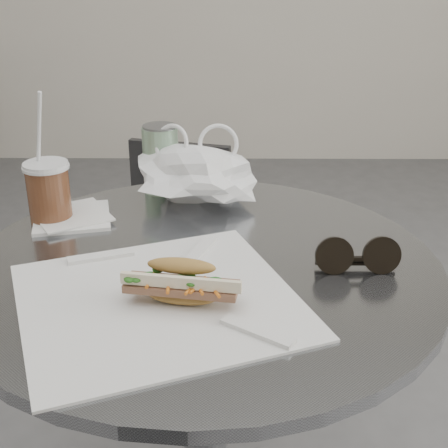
{
  "coord_description": "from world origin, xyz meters",
  "views": [
    {
      "loc": [
        0.04,
        -0.68,
        1.2
      ],
      "look_at": [
        0.03,
        0.24,
        0.79
      ],
      "focal_mm": 50.0,
      "sensor_mm": 36.0,
      "label": 1
    }
  ],
  "objects_px": {
    "cafe_table": "(204,399)",
    "drink_can": "(161,159)",
    "iced_coffee": "(49,191)",
    "sunglasses": "(357,258)",
    "chair_far": "(167,288)",
    "banh_mi": "(182,282)"
  },
  "relations": [
    {
      "from": "chair_far",
      "to": "sunglasses",
      "type": "bearing_deg",
      "value": 132.97
    },
    {
      "from": "chair_far",
      "to": "drink_can",
      "type": "height_order",
      "value": "drink_can"
    },
    {
      "from": "cafe_table",
      "to": "iced_coffee",
      "type": "distance_m",
      "value": 0.46
    },
    {
      "from": "chair_far",
      "to": "iced_coffee",
      "type": "relative_size",
      "value": 2.93
    },
    {
      "from": "cafe_table",
      "to": "banh_mi",
      "type": "relative_size",
      "value": 3.75
    },
    {
      "from": "iced_coffee",
      "to": "sunglasses",
      "type": "height_order",
      "value": "iced_coffee"
    },
    {
      "from": "chair_far",
      "to": "drink_can",
      "type": "xyz_separation_m",
      "value": [
        0.04,
        -0.34,
        0.49
      ]
    },
    {
      "from": "chair_far",
      "to": "iced_coffee",
      "type": "distance_m",
      "value": 0.71
    },
    {
      "from": "chair_far",
      "to": "iced_coffee",
      "type": "height_order",
      "value": "iced_coffee"
    },
    {
      "from": "chair_far",
      "to": "iced_coffee",
      "type": "xyz_separation_m",
      "value": [
        -0.15,
        -0.49,
        0.48
      ]
    },
    {
      "from": "sunglasses",
      "to": "drink_can",
      "type": "height_order",
      "value": "drink_can"
    },
    {
      "from": "iced_coffee",
      "to": "drink_can",
      "type": "height_order",
      "value": "iced_coffee"
    },
    {
      "from": "banh_mi",
      "to": "drink_can",
      "type": "relative_size",
      "value": 1.47
    },
    {
      "from": "cafe_table",
      "to": "banh_mi",
      "type": "bearing_deg",
      "value": -100.03
    },
    {
      "from": "cafe_table",
      "to": "drink_can",
      "type": "distance_m",
      "value": 0.47
    },
    {
      "from": "banh_mi",
      "to": "iced_coffee",
      "type": "distance_m",
      "value": 0.39
    },
    {
      "from": "drink_can",
      "to": "sunglasses",
      "type": "bearing_deg",
      "value": -45.85
    },
    {
      "from": "cafe_table",
      "to": "drink_can",
      "type": "xyz_separation_m",
      "value": [
        -0.09,
        0.31,
        0.34
      ]
    },
    {
      "from": "cafe_table",
      "to": "sunglasses",
      "type": "height_order",
      "value": "sunglasses"
    },
    {
      "from": "sunglasses",
      "to": "drink_can",
      "type": "distance_m",
      "value": 0.48
    },
    {
      "from": "cafe_table",
      "to": "sunglasses",
      "type": "distance_m",
      "value": 0.38
    },
    {
      "from": "banh_mi",
      "to": "iced_coffee",
      "type": "bearing_deg",
      "value": 140.97
    }
  ]
}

